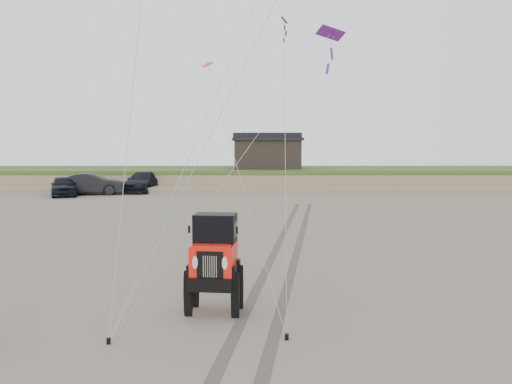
# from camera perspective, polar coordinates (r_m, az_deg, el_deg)

# --- Properties ---
(ground) EXTENTS (160.00, 160.00, 0.00)m
(ground) POSITION_cam_1_polar(r_m,az_deg,el_deg) (10.69, -4.87, -15.53)
(ground) COLOR #6B6054
(ground) RESTS_ON ground
(dune_ridge) EXTENTS (160.00, 14.25, 1.73)m
(dune_ridge) POSITION_cam_1_polar(r_m,az_deg,el_deg) (47.56, -1.13, 1.65)
(dune_ridge) COLOR #7A6B54
(dune_ridge) RESTS_ON ground
(cabin) EXTENTS (6.40, 5.40, 3.35)m
(cabin) POSITION_cam_1_polar(r_m,az_deg,el_deg) (46.98, 1.30, 4.55)
(cabin) COLOR black
(cabin) RESTS_ON dune_ridge
(truck_a) EXTENTS (3.37, 4.87, 1.54)m
(truck_a) POSITION_cam_1_polar(r_m,az_deg,el_deg) (41.10, -21.13, 0.66)
(truck_a) COLOR black
(truck_a) RESTS_ON ground
(truck_b) EXTENTS (5.29, 2.63, 1.67)m
(truck_b) POSITION_cam_1_polar(r_m,az_deg,el_deg) (41.31, -18.29, 0.86)
(truck_b) COLOR black
(truck_b) RESTS_ON ground
(truck_c) EXTENTS (3.19, 6.04, 1.67)m
(truck_c) POSITION_cam_1_polar(r_m,az_deg,el_deg) (42.82, -12.73, 1.14)
(truck_c) COLOR black
(truck_c) RESTS_ON ground
(jeep) EXTENTS (2.61, 5.04, 1.80)m
(jeep) POSITION_cam_1_polar(r_m,az_deg,el_deg) (11.51, -4.80, -9.30)
(jeep) COLOR red
(jeep) RESTS_ON ground
(stake_main) EXTENTS (0.08, 0.08, 0.12)m
(stake_main) POSITION_cam_1_polar(r_m,az_deg,el_deg) (10.39, -16.51, -16.01)
(stake_main) COLOR black
(stake_main) RESTS_ON ground
(stake_aux) EXTENTS (0.08, 0.08, 0.12)m
(stake_aux) POSITION_cam_1_polar(r_m,az_deg,el_deg) (10.20, 3.54, -16.20)
(stake_aux) COLOR black
(stake_aux) RESTS_ON ground
(tire_tracks) EXTENTS (5.22, 29.74, 0.01)m
(tire_tracks) POSITION_cam_1_polar(r_m,az_deg,el_deg) (18.39, 3.49, -6.65)
(tire_tracks) COLOR #4C443D
(tire_tracks) RESTS_ON ground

